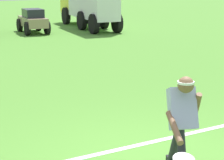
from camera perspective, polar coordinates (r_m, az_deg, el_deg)
The scene contains 5 objects.
field_line_paint at distance 6.99m, azimuth 2.69°, elevation -8.65°, with size 19.85×0.11×0.01m, color white.
frisbee_thrower at distance 5.77m, azimuth 9.08°, elevation -5.31°, with size 0.66×1.03×1.42m.
frisbee_in_flight at distance 5.10m, azimuth 9.36°, elevation -10.22°, with size 0.30×0.29×0.08m.
parked_car_slot_d at distance 20.56m, azimuth -10.29°, elevation 7.65°, with size 1.12×2.22×1.10m.
box_truck at distance 22.10m, azimuth -3.06°, elevation 9.99°, with size 1.59×5.94×2.20m.
Camera 1 is at (-3.04, -5.07, 2.66)m, focal length 70.00 mm.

